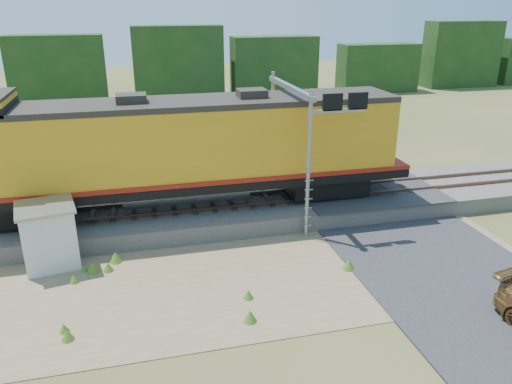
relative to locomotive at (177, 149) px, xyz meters
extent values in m
plane|color=#475123|center=(2.39, -6.00, -3.62)|extent=(140.00, 140.00, 0.00)
cube|color=slate|center=(2.39, 0.00, -3.22)|extent=(70.00, 5.00, 0.80)
cube|color=brown|center=(2.39, -0.72, -2.74)|extent=(70.00, 0.10, 0.16)
cube|color=brown|center=(2.39, 0.72, -2.74)|extent=(70.00, 0.10, 0.16)
cube|color=#8C7754|center=(0.39, -5.50, -3.61)|extent=(26.00, 8.00, 0.03)
cube|color=#38383A|center=(9.39, 0.00, -2.79)|extent=(7.00, 5.20, 0.06)
cube|color=#38383A|center=(9.39, 16.00, -3.58)|extent=(7.00, 24.00, 0.08)
cube|color=#163714|center=(2.39, 32.00, -0.37)|extent=(36.00, 3.00, 6.50)
cube|color=#163714|center=(42.39, 32.00, -0.62)|extent=(50.00, 3.00, 6.00)
cube|color=black|center=(-6.49, 0.00, -2.19)|extent=(3.76, 2.40, 0.94)
cube|color=black|center=(7.10, 0.00, -2.19)|extent=(3.76, 2.40, 0.94)
cube|color=black|center=(0.30, 0.00, -1.53)|extent=(20.91, 3.14, 0.38)
cylinder|color=gray|center=(0.30, 0.00, -2.03)|extent=(5.75, 1.25, 1.25)
cube|color=orange|center=(0.30, 0.00, 0.28)|extent=(19.34, 3.03, 3.24)
cube|color=maroon|center=(0.30, 0.00, -1.22)|extent=(20.91, 3.19, 0.19)
cube|color=#28231E|center=(0.30, 0.00, 2.02)|extent=(19.34, 3.08, 0.25)
cube|color=#28231E|center=(-1.79, 0.00, 2.26)|extent=(1.25, 1.05, 0.47)
cube|color=#28231E|center=(3.44, 0.00, 2.26)|extent=(1.25, 1.05, 0.47)
cube|color=silver|center=(-5.34, -2.74, -2.42)|extent=(2.25, 2.25, 2.40)
cube|color=gray|center=(-5.34, -2.74, -1.17)|extent=(2.48, 2.48, 0.12)
cylinder|color=gray|center=(5.21, -2.80, -0.38)|extent=(0.17, 0.17, 6.49)
cylinder|color=gray|center=(5.21, 2.80, -0.38)|extent=(0.17, 0.17, 6.49)
cube|color=gray|center=(5.21, 0.00, 2.50)|extent=(0.23, 6.20, 0.23)
cube|color=gray|center=(6.32, -2.80, 1.94)|extent=(2.41, 0.14, 0.14)
cube|color=black|center=(6.14, -2.80, 2.31)|extent=(0.83, 0.14, 0.70)
cube|color=black|center=(7.25, -2.80, 2.31)|extent=(0.83, 0.14, 0.70)
camera|label=1|loc=(-1.76, -21.63, 6.11)|focal=35.00mm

